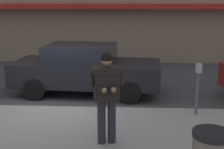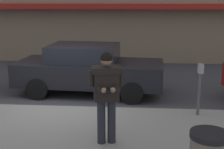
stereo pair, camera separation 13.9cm
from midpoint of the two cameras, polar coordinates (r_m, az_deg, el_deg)
ground_plane at (r=8.67m, az=-9.40°, el=-6.08°), size 80.00×80.00×0.00m
curb_paint_line at (r=8.54m, az=-2.75°, el=-6.20°), size 28.00×0.12×0.01m
parked_sedan_mid at (r=9.73m, az=-3.92°, el=1.08°), size 4.61×2.16×1.54m
man_texting_on_phone at (r=5.88m, az=-0.35°, el=-2.56°), size 0.64×0.63×1.81m
parking_meter at (r=7.74m, az=16.25°, el=-1.32°), size 0.12×0.18×1.27m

